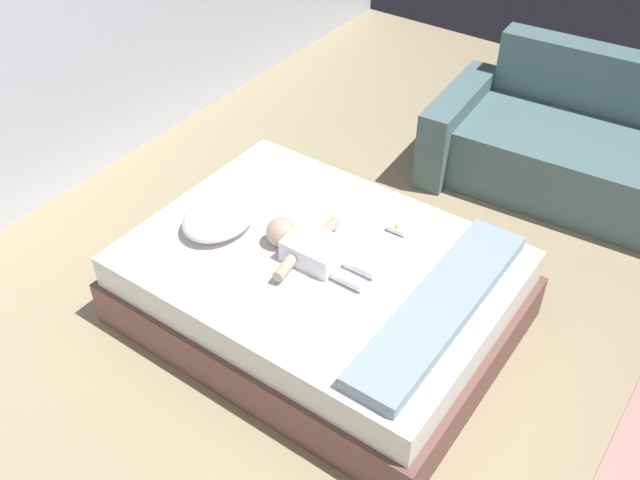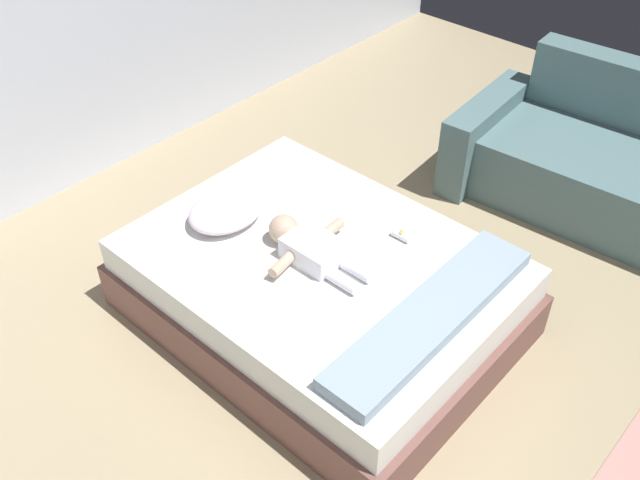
{
  "view_description": "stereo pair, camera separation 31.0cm",
  "coord_description": "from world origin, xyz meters",
  "px_view_note": "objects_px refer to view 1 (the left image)",
  "views": [
    {
      "loc": [
        -1.96,
        -0.68,
        2.81
      ],
      "look_at": [
        0.22,
        0.87,
        0.55
      ],
      "focal_mm": 39.72,
      "sensor_mm": 36.0,
      "label": 1
    },
    {
      "loc": [
        -1.76,
        -0.92,
        2.81
      ],
      "look_at": [
        0.22,
        0.87,
        0.55
      ],
      "focal_mm": 39.72,
      "sensor_mm": 36.0,
      "label": 2
    }
  ],
  "objects_px": {
    "baby": "(309,247)",
    "toothbrush": "(327,232)",
    "couch": "(601,155)",
    "baby_bottle": "(397,229)",
    "pillow": "(219,217)",
    "bed": "(320,288)"
  },
  "relations": [
    {
      "from": "baby",
      "to": "toothbrush",
      "type": "bearing_deg",
      "value": 9.19
    },
    {
      "from": "bed",
      "to": "toothbrush",
      "type": "bearing_deg",
      "value": 23.97
    },
    {
      "from": "toothbrush",
      "to": "pillow",
      "type": "bearing_deg",
      "value": 119.37
    },
    {
      "from": "pillow",
      "to": "couch",
      "type": "distance_m",
      "value": 2.53
    },
    {
      "from": "bed",
      "to": "couch",
      "type": "height_order",
      "value": "couch"
    },
    {
      "from": "bed",
      "to": "baby_bottle",
      "type": "height_order",
      "value": "baby_bottle"
    },
    {
      "from": "baby",
      "to": "couch",
      "type": "bearing_deg",
      "value": -22.34
    },
    {
      "from": "bed",
      "to": "pillow",
      "type": "bearing_deg",
      "value": 101.89
    },
    {
      "from": "bed",
      "to": "pillow",
      "type": "relative_size",
      "value": 4.44
    },
    {
      "from": "baby_bottle",
      "to": "couch",
      "type": "bearing_deg",
      "value": -19.46
    },
    {
      "from": "pillow",
      "to": "baby_bottle",
      "type": "height_order",
      "value": "pillow"
    },
    {
      "from": "baby",
      "to": "toothbrush",
      "type": "relative_size",
      "value": 4.33
    },
    {
      "from": "baby",
      "to": "baby_bottle",
      "type": "xyz_separation_m",
      "value": [
        0.42,
        -0.27,
        -0.04
      ]
    },
    {
      "from": "pillow",
      "to": "toothbrush",
      "type": "height_order",
      "value": "pillow"
    },
    {
      "from": "baby",
      "to": "baby_bottle",
      "type": "height_order",
      "value": "baby"
    },
    {
      "from": "toothbrush",
      "to": "couch",
      "type": "distance_m",
      "value": 2.05
    },
    {
      "from": "bed",
      "to": "baby_bottle",
      "type": "relative_size",
      "value": 18.5
    },
    {
      "from": "baby_bottle",
      "to": "bed",
      "type": "bearing_deg",
      "value": 148.96
    },
    {
      "from": "toothbrush",
      "to": "baby",
      "type": "bearing_deg",
      "value": -170.81
    },
    {
      "from": "baby",
      "to": "couch",
      "type": "distance_m",
      "value": 2.22
    },
    {
      "from": "couch",
      "to": "baby_bottle",
      "type": "distance_m",
      "value": 1.74
    },
    {
      "from": "couch",
      "to": "toothbrush",
      "type": "bearing_deg",
      "value": 154.7
    }
  ]
}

